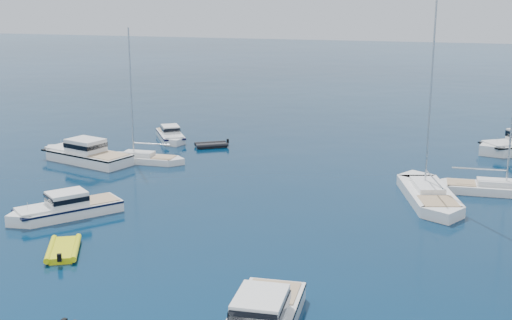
{
  "coord_description": "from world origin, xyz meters",
  "views": [
    {
      "loc": [
        16.11,
        -22.11,
        15.02
      ],
      "look_at": [
        0.7,
        27.04,
        2.2
      ],
      "focal_mm": 47.05,
      "sensor_mm": 36.0,
      "label": 1
    }
  ],
  "objects": [
    {
      "name": "sailboat_mid_l",
      "position": [
        -11.64,
        31.65,
        0.0
      ],
      "size": [
        8.66,
        2.61,
        12.6
      ],
      "primitive_type": null,
      "rotation": [
        0.0,
        0.0,
        1.62
      ],
      "color": "silver",
      "rests_on": "ground"
    },
    {
      "name": "motor_cruiser_left",
      "position": [
        -9.72,
        16.08,
        0.0
      ],
      "size": [
        7.25,
        8.27,
        2.22
      ],
      "primitive_type": null,
      "rotation": [
        0.0,
        0.0,
        2.48
      ],
      "color": "white",
      "rests_on": "ground"
    },
    {
      "name": "motor_cruiser_horizon",
      "position": [
        -13.16,
        41.18,
        0.0
      ],
      "size": [
        5.99,
        7.44,
        1.95
      ],
      "primitive_type": null,
      "rotation": [
        0.0,
        0.0,
        3.73
      ],
      "color": "white",
      "rests_on": "ground"
    },
    {
      "name": "motor_cruiser_centre",
      "position": [
        -16.79,
        30.19,
        0.0
      ],
      "size": [
        10.95,
        6.01,
        2.75
      ],
      "primitive_type": null,
      "rotation": [
        0.0,
        0.0,
        1.29
      ],
      "color": "white",
      "rests_on": "ground"
    },
    {
      "name": "sailboat_mid_r",
      "position": [
        14.06,
        27.54,
        0.0
      ],
      "size": [
        6.44,
        12.45,
        17.73
      ],
      "primitive_type": null,
      "rotation": [
        0.0,
        0.0,
        0.29
      ],
      "color": "white",
      "rests_on": "ground"
    },
    {
      "name": "tender_yellow",
      "position": [
        -6.04,
        10.16,
        0.0
      ],
      "size": [
        3.84,
        4.65,
        0.95
      ],
      "primitive_type": null,
      "rotation": [
        0.0,
        0.0,
        0.48
      ],
      "color": "#D6DC0C",
      "rests_on": "ground"
    },
    {
      "name": "sailboat_centre",
      "position": [
        18.7,
        30.92,
        0.0
      ],
      "size": [
        9.89,
        3.14,
        14.33
      ],
      "primitive_type": null,
      "rotation": [
        0.0,
        0.0,
        4.78
      ],
      "color": "silver",
      "rests_on": "ground"
    },
    {
      "name": "tender_grey_far",
      "position": [
        -7.85,
        39.26,
        0.0
      ],
      "size": [
        3.88,
        3.44,
        0.95
      ],
      "primitive_type": null,
      "rotation": [
        0.0,
        0.0,
        2.15
      ],
      "color": "black",
      "rests_on": "ground"
    }
  ]
}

